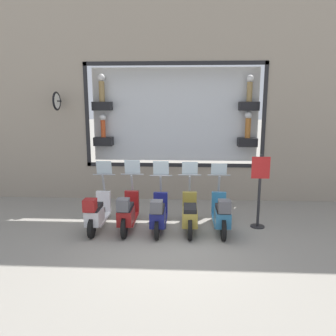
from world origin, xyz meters
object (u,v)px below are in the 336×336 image
object	(u,v)px
shop_sign_post	(260,188)
scooter_red_3	(128,212)
scooter_navy_2	(158,213)
scooter_teal_0	(221,214)
scooter_white_4	(97,212)
scooter_olive_1	(190,214)

from	to	relation	value
shop_sign_post	scooter_red_3	bearing A→B (deg)	96.93
scooter_navy_2	shop_sign_post	bearing A→B (deg)	-80.79
scooter_red_3	shop_sign_post	xyz separation A→B (m)	(0.40, -3.30, 0.55)
scooter_teal_0	shop_sign_post	world-z (taller)	shop_sign_post
scooter_white_4	scooter_red_3	bearing A→B (deg)	-89.53
scooter_teal_0	scooter_white_4	distance (m)	3.09
scooter_white_4	shop_sign_post	xyz separation A→B (m)	(0.41, -4.07, 0.57)
scooter_teal_0	scooter_navy_2	bearing A→B (deg)	90.29
scooter_navy_2	scooter_red_3	size ratio (longest dim) A/B	0.99
scooter_navy_2	scooter_red_3	bearing A→B (deg)	89.34
scooter_teal_0	scooter_red_3	size ratio (longest dim) A/B	1.00
scooter_navy_2	scooter_red_3	xyz separation A→B (m)	(0.01, 0.77, 0.02)
shop_sign_post	scooter_teal_0	bearing A→B (deg)	112.30
scooter_teal_0	scooter_navy_2	distance (m)	1.55
scooter_navy_2	scooter_white_4	size ratio (longest dim) A/B	1.00
scooter_navy_2	scooter_white_4	distance (m)	1.55
scooter_teal_0	shop_sign_post	size ratio (longest dim) A/B	0.96
scooter_olive_1	scooter_white_4	bearing A→B (deg)	91.63
scooter_olive_1	shop_sign_post	size ratio (longest dim) A/B	0.95
scooter_red_3	shop_sign_post	world-z (taller)	shop_sign_post
scooter_red_3	scooter_teal_0	bearing A→B (deg)	-90.03
scooter_white_4	shop_sign_post	size ratio (longest dim) A/B	0.95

